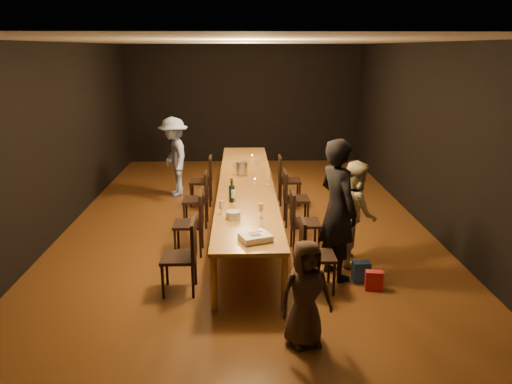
{
  "coord_description": "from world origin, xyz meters",
  "views": [
    {
      "loc": [
        -0.08,
        -8.03,
        2.91
      ],
      "look_at": [
        0.12,
        -1.45,
        1.0
      ],
      "focal_mm": 35.0,
      "sensor_mm": 36.0,
      "label": 1
    }
  ],
  "objects_px": {
    "chair_left_3": "(201,181)",
    "plate_stack": "(233,215)",
    "birthday_cake": "(255,237)",
    "champagne_bottle": "(232,190)",
    "chair_left_2": "(196,199)",
    "chair_right_1": "(305,222)",
    "chair_right_0": "(318,255)",
    "woman_tan": "(355,212)",
    "chair_left_1": "(188,223)",
    "chair_left_0": "(179,257)",
    "man_blue": "(174,157)",
    "child": "(306,294)",
    "table": "(246,185)",
    "ice_bucket": "(242,168)",
    "woman_birthday": "(338,210)",
    "chair_right_3": "(290,180)",
    "chair_right_2": "(296,198)"
  },
  "relations": [
    {
      "from": "chair_left_3",
      "to": "plate_stack",
      "type": "xyz_separation_m",
      "value": [
        0.66,
        -3.05,
        0.34
      ]
    },
    {
      "from": "birthday_cake",
      "to": "champagne_bottle",
      "type": "bearing_deg",
      "value": 79.73
    },
    {
      "from": "chair_left_2",
      "to": "chair_right_1",
      "type": "bearing_deg",
      "value": -125.22
    },
    {
      "from": "birthday_cake",
      "to": "champagne_bottle",
      "type": "distance_m",
      "value": 1.58
    },
    {
      "from": "chair_right_0",
      "to": "woman_tan",
      "type": "height_order",
      "value": "woman_tan"
    },
    {
      "from": "chair_left_1",
      "to": "birthday_cake",
      "type": "bearing_deg",
      "value": -146.88
    },
    {
      "from": "chair_left_0",
      "to": "chair_left_1",
      "type": "bearing_deg",
      "value": 0.0
    },
    {
      "from": "man_blue",
      "to": "child",
      "type": "xyz_separation_m",
      "value": [
        1.98,
        -5.42,
        -0.24
      ]
    },
    {
      "from": "table",
      "to": "child",
      "type": "bearing_deg",
      "value": -81.25
    },
    {
      "from": "chair_left_1",
      "to": "chair_left_2",
      "type": "relative_size",
      "value": 1.0
    },
    {
      "from": "table",
      "to": "chair_left_1",
      "type": "distance_m",
      "value": 1.49
    },
    {
      "from": "ice_bucket",
      "to": "chair_right_0",
      "type": "bearing_deg",
      "value": -72.85
    },
    {
      "from": "chair_left_1",
      "to": "man_blue",
      "type": "xyz_separation_m",
      "value": [
        -0.58,
        3.05,
        0.33
      ]
    },
    {
      "from": "chair_left_0",
      "to": "champagne_bottle",
      "type": "bearing_deg",
      "value": -25.47
    },
    {
      "from": "chair_left_1",
      "to": "man_blue",
      "type": "bearing_deg",
      "value": 10.69
    },
    {
      "from": "table",
      "to": "man_blue",
      "type": "height_order",
      "value": "man_blue"
    },
    {
      "from": "woman_tan",
      "to": "table",
      "type": "bearing_deg",
      "value": 43.44
    },
    {
      "from": "woman_birthday",
      "to": "chair_left_3",
      "type": "bearing_deg",
      "value": 7.55
    },
    {
      "from": "woman_birthday",
      "to": "woman_tan",
      "type": "distance_m",
      "value": 0.6
    },
    {
      "from": "woman_birthday",
      "to": "ice_bucket",
      "type": "bearing_deg",
      "value": 0.87
    },
    {
      "from": "chair_right_0",
      "to": "woman_tan",
      "type": "relative_size",
      "value": 0.64
    },
    {
      "from": "plate_stack",
      "to": "chair_right_1",
      "type": "bearing_deg",
      "value": 32.19
    },
    {
      "from": "child",
      "to": "chair_right_3",
      "type": "bearing_deg",
      "value": 70.62
    },
    {
      "from": "chair_right_0",
      "to": "chair_left_3",
      "type": "relative_size",
      "value": 1.0
    },
    {
      "from": "chair_left_1",
      "to": "birthday_cake",
      "type": "xyz_separation_m",
      "value": [
        0.93,
        -1.42,
        0.32
      ]
    },
    {
      "from": "chair_right_0",
      "to": "champagne_bottle",
      "type": "bearing_deg",
      "value": -141.17
    },
    {
      "from": "birthday_cake",
      "to": "ice_bucket",
      "type": "relative_size",
      "value": 1.88
    },
    {
      "from": "chair_right_3",
      "to": "chair_left_1",
      "type": "height_order",
      "value": "same"
    },
    {
      "from": "chair_right_1",
      "to": "chair_left_1",
      "type": "xyz_separation_m",
      "value": [
        -1.7,
        0.0,
        0.0
      ]
    },
    {
      "from": "woman_birthday",
      "to": "birthday_cake",
      "type": "height_order",
      "value": "woman_birthday"
    },
    {
      "from": "man_blue",
      "to": "birthday_cake",
      "type": "distance_m",
      "value": 4.72
    },
    {
      "from": "child",
      "to": "champagne_bottle",
      "type": "distance_m",
      "value": 2.64
    },
    {
      "from": "chair_left_0",
      "to": "plate_stack",
      "type": "xyz_separation_m",
      "value": [
        0.66,
        0.55,
        0.34
      ]
    },
    {
      "from": "chair_right_2",
      "to": "chair_left_0",
      "type": "height_order",
      "value": "same"
    },
    {
      "from": "chair_right_1",
      "to": "man_blue",
      "type": "height_order",
      "value": "man_blue"
    },
    {
      "from": "champagne_bottle",
      "to": "woman_tan",
      "type": "bearing_deg",
      "value": -15.9
    },
    {
      "from": "chair_right_3",
      "to": "man_blue",
      "type": "relative_size",
      "value": 0.58
    },
    {
      "from": "chair_right_2",
      "to": "woman_birthday",
      "type": "distance_m",
      "value": 2.09
    },
    {
      "from": "table",
      "to": "chair_left_3",
      "type": "xyz_separation_m",
      "value": [
        -0.85,
        1.2,
        -0.24
      ]
    },
    {
      "from": "champagne_bottle",
      "to": "ice_bucket",
      "type": "bearing_deg",
      "value": 84.71
    },
    {
      "from": "table",
      "to": "woman_tan",
      "type": "height_order",
      "value": "woman_tan"
    },
    {
      "from": "woman_tan",
      "to": "ice_bucket",
      "type": "height_order",
      "value": "woman_tan"
    },
    {
      "from": "chair_left_1",
      "to": "chair_left_0",
      "type": "bearing_deg",
      "value": -180.0
    },
    {
      "from": "birthday_cake",
      "to": "chair_left_2",
      "type": "bearing_deg",
      "value": 88.4
    },
    {
      "from": "chair_left_2",
      "to": "man_blue",
      "type": "relative_size",
      "value": 0.58
    },
    {
      "from": "chair_right_3",
      "to": "champagne_bottle",
      "type": "xyz_separation_m",
      "value": [
        -1.07,
        -2.27,
        0.46
      ]
    },
    {
      "from": "chair_left_2",
      "to": "child",
      "type": "xyz_separation_m",
      "value": [
        1.4,
        -3.57,
        0.09
      ]
    },
    {
      "from": "table",
      "to": "chair_right_2",
      "type": "relative_size",
      "value": 6.45
    },
    {
      "from": "chair_left_2",
      "to": "plate_stack",
      "type": "bearing_deg",
      "value": -160.33
    },
    {
      "from": "chair_right_0",
      "to": "chair_left_2",
      "type": "relative_size",
      "value": 1.0
    }
  ]
}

